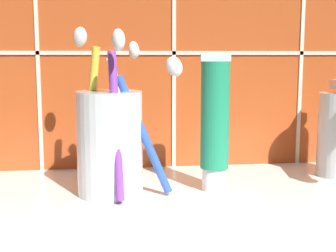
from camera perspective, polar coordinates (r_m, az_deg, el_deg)
The scene contains 4 objects.
sink_counter at distance 48.89cm, azimuth 1.36°, elevation -10.90°, with size 71.82×36.33×2.00cm, color silver.
tile_wall_backsplash at distance 64.70cm, azimuth -0.98°, elevation 13.86°, with size 81.82×1.72×46.58cm.
toothbrush_cup at distance 51.93cm, azimuth -6.99°, elevation -1.60°, with size 12.33×14.03×18.56cm.
toothpaste_tube at distance 52.89cm, azimuth 5.73°, elevation 0.27°, with size 3.39×3.22×15.50cm.
Camera 1 is at (-6.68, -45.65, 17.19)cm, focal length 50.00 mm.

